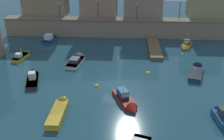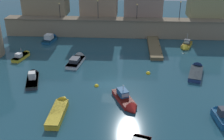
{
  "view_description": "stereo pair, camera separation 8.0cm",
  "coord_description": "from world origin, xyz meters",
  "px_view_note": "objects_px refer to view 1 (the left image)",
  "views": [
    {
      "loc": [
        2.32,
        -34.58,
        18.59
      ],
      "look_at": [
        0.0,
        3.33,
        0.5
      ],
      "focal_mm": 44.12,
      "sensor_mm": 36.0,
      "label": 1
    },
    {
      "loc": [
        2.4,
        -34.58,
        18.59
      ],
      "look_at": [
        0.0,
        3.33,
        0.5
      ],
      "focal_mm": 44.12,
      "sensor_mm": 36.0,
      "label": 2
    }
  ],
  "objects_px": {
    "quay_lamp_3": "(180,7)",
    "moored_boat_5": "(127,101)",
    "mooring_buoy_1": "(97,86)",
    "moored_boat_4": "(78,59)",
    "quay_lamp_2": "(137,9)",
    "moored_boat_7": "(186,46)",
    "moored_boat_3": "(23,56)",
    "moored_boat_6": "(33,77)",
    "moored_boat_10": "(60,109)",
    "quay_lamp_0": "(59,8)",
    "quay_lamp_1": "(98,6)",
    "mooring_buoy_0": "(148,74)",
    "moored_boat_9": "(196,70)",
    "moored_boat_1": "(221,115)",
    "moored_boat_0": "(51,38)"
  },
  "relations": [
    {
      "from": "moored_boat_3",
      "to": "mooring_buoy_1",
      "type": "bearing_deg",
      "value": -111.59
    },
    {
      "from": "moored_boat_1",
      "to": "moored_boat_7",
      "type": "height_order",
      "value": "moored_boat_7"
    },
    {
      "from": "quay_lamp_0",
      "to": "moored_boat_9",
      "type": "xyz_separation_m",
      "value": [
        24.96,
        -16.84,
        -5.52
      ]
    },
    {
      "from": "quay_lamp_3",
      "to": "moored_boat_5",
      "type": "distance_m",
      "value": 29.06
    },
    {
      "from": "moored_boat_7",
      "to": "quay_lamp_0",
      "type": "bearing_deg",
      "value": -81.75
    },
    {
      "from": "quay_lamp_2",
      "to": "moored_boat_5",
      "type": "bearing_deg",
      "value": -93.46
    },
    {
      "from": "moored_boat_0",
      "to": "moored_boat_6",
      "type": "distance_m",
      "value": 17.05
    },
    {
      "from": "moored_boat_6",
      "to": "mooring_buoy_0",
      "type": "xyz_separation_m",
      "value": [
        17.0,
        2.87,
        -0.36
      ]
    },
    {
      "from": "moored_boat_7",
      "to": "moored_boat_10",
      "type": "distance_m",
      "value": 29.56
    },
    {
      "from": "moored_boat_6",
      "to": "moored_boat_7",
      "type": "relative_size",
      "value": 1.29
    },
    {
      "from": "moored_boat_0",
      "to": "mooring_buoy_1",
      "type": "xyz_separation_m",
      "value": [
        11.42,
        -18.52,
        -0.49
      ]
    },
    {
      "from": "quay_lamp_2",
      "to": "moored_boat_4",
      "type": "xyz_separation_m",
      "value": [
        -10.01,
        -13.86,
        -5.49
      ]
    },
    {
      "from": "moored_boat_9",
      "to": "moored_boat_1",
      "type": "bearing_deg",
      "value": -162.98
    },
    {
      "from": "quay_lamp_0",
      "to": "moored_boat_1",
      "type": "height_order",
      "value": "quay_lamp_0"
    },
    {
      "from": "quay_lamp_0",
      "to": "moored_boat_10",
      "type": "bearing_deg",
      "value": -77.47
    },
    {
      "from": "quay_lamp_1",
      "to": "moored_boat_7",
      "type": "distance_m",
      "value": 19.25
    },
    {
      "from": "quay_lamp_0",
      "to": "moored_boat_6",
      "type": "height_order",
      "value": "quay_lamp_0"
    },
    {
      "from": "moored_boat_3",
      "to": "moored_boat_6",
      "type": "xyz_separation_m",
      "value": [
        4.38,
        -7.89,
        -0.01
      ]
    },
    {
      "from": "moored_boat_3",
      "to": "moored_boat_7",
      "type": "distance_m",
      "value": 29.89
    },
    {
      "from": "quay_lamp_3",
      "to": "moored_boat_7",
      "type": "relative_size",
      "value": 0.76
    },
    {
      "from": "moored_boat_6",
      "to": "mooring_buoy_0",
      "type": "bearing_deg",
      "value": -95.13
    },
    {
      "from": "quay_lamp_0",
      "to": "moored_boat_4",
      "type": "bearing_deg",
      "value": -66.84
    },
    {
      "from": "quay_lamp_3",
      "to": "moored_boat_0",
      "type": "distance_m",
      "value": 26.77
    },
    {
      "from": "moored_boat_10",
      "to": "mooring_buoy_1",
      "type": "relative_size",
      "value": 10.79
    },
    {
      "from": "quay_lamp_0",
      "to": "moored_boat_7",
      "type": "xyz_separation_m",
      "value": [
        25.27,
        -6.05,
        -5.48
      ]
    },
    {
      "from": "mooring_buoy_1",
      "to": "moored_boat_4",
      "type": "bearing_deg",
      "value": 116.41
    },
    {
      "from": "moored_boat_3",
      "to": "moored_boat_10",
      "type": "height_order",
      "value": "moored_boat_3"
    },
    {
      "from": "quay_lamp_3",
      "to": "moored_boat_9",
      "type": "relative_size",
      "value": 0.56
    },
    {
      "from": "moored_boat_9",
      "to": "moored_boat_4",
      "type": "bearing_deg",
      "value": 97.78
    },
    {
      "from": "moored_boat_4",
      "to": "moored_boat_6",
      "type": "xyz_separation_m",
      "value": [
        -5.4,
        -6.79,
        -0.01
      ]
    },
    {
      "from": "quay_lamp_3",
      "to": "mooring_buoy_0",
      "type": "relative_size",
      "value": 5.32
    },
    {
      "from": "moored_boat_4",
      "to": "moored_boat_7",
      "type": "xyz_separation_m",
      "value": [
        19.34,
        7.81,
        0.01
      ]
    },
    {
      "from": "quay_lamp_2",
      "to": "moored_boat_7",
      "type": "distance_m",
      "value": 12.4
    },
    {
      "from": "quay_lamp_3",
      "to": "moored_boat_3",
      "type": "bearing_deg",
      "value": -155.82
    },
    {
      "from": "quay_lamp_1",
      "to": "moored_boat_5",
      "type": "height_order",
      "value": "quay_lamp_1"
    },
    {
      "from": "moored_boat_6",
      "to": "moored_boat_7",
      "type": "distance_m",
      "value": 28.73
    },
    {
      "from": "quay_lamp_1",
      "to": "moored_boat_5",
      "type": "bearing_deg",
      "value": -76.54
    },
    {
      "from": "moored_boat_3",
      "to": "moored_boat_4",
      "type": "xyz_separation_m",
      "value": [
        9.79,
        -1.1,
        0.0
      ]
    },
    {
      "from": "quay_lamp_3",
      "to": "moored_boat_10",
      "type": "height_order",
      "value": "quay_lamp_3"
    },
    {
      "from": "quay_lamp_2",
      "to": "mooring_buoy_1",
      "type": "xyz_separation_m",
      "value": [
        -5.86,
        -22.21,
        -5.86
      ]
    },
    {
      "from": "moored_boat_1",
      "to": "moored_boat_4",
      "type": "xyz_separation_m",
      "value": [
        -19.11,
        15.26,
        -0.18
      ]
    },
    {
      "from": "moored_boat_0",
      "to": "mooring_buoy_0",
      "type": "distance_m",
      "value": 23.55
    },
    {
      "from": "moored_boat_9",
      "to": "quay_lamp_0",
      "type": "bearing_deg",
      "value": 72.69
    },
    {
      "from": "moored_boat_6",
      "to": "moored_boat_10",
      "type": "relative_size",
      "value": 0.96
    },
    {
      "from": "moored_boat_4",
      "to": "moored_boat_5",
      "type": "height_order",
      "value": "moored_boat_5"
    },
    {
      "from": "quay_lamp_0",
      "to": "mooring_buoy_0",
      "type": "distance_m",
      "value": 25.64
    },
    {
      "from": "quay_lamp_0",
      "to": "moored_boat_3",
      "type": "height_order",
      "value": "quay_lamp_0"
    },
    {
      "from": "moored_boat_10",
      "to": "mooring_buoy_1",
      "type": "bearing_deg",
      "value": -28.75
    },
    {
      "from": "quay_lamp_3",
      "to": "mooring_buoy_0",
      "type": "xyz_separation_m",
      "value": [
        -7.02,
        -17.77,
        -6.24
      ]
    },
    {
      "from": "quay_lamp_3",
      "to": "moored_boat_0",
      "type": "relative_size",
      "value": 0.73
    }
  ]
}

